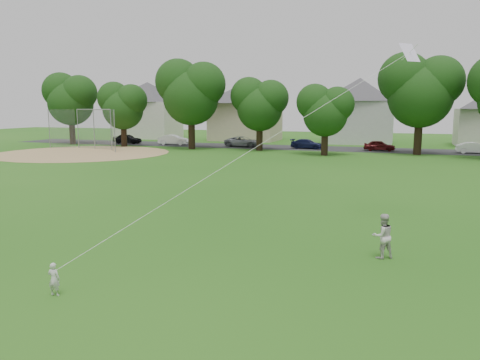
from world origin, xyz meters
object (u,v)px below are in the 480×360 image
(toddler, at_px, (54,279))
(baseball_backstop, at_px, (91,129))
(kite, at_px, (272,137))
(older_boy, at_px, (383,236))

(toddler, xyz_separation_m, baseball_backstop, (-25.61, 35.90, 1.83))
(kite, xyz_separation_m, baseball_backstop, (-29.72, 30.26, -1.50))
(older_boy, xyz_separation_m, kite, (-3.58, -0.21, 3.04))
(kite, relative_size, baseball_backstop, 1.51)
(kite, height_order, baseball_backstop, kite)
(baseball_backstop, bearing_deg, kite, -45.51)
(toddler, distance_m, kite, 7.74)
(older_boy, bearing_deg, kite, -29.07)
(toddler, xyz_separation_m, kite, (4.11, 5.64, 3.33))
(older_boy, xyz_separation_m, baseball_backstop, (-33.31, 30.05, 1.55))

